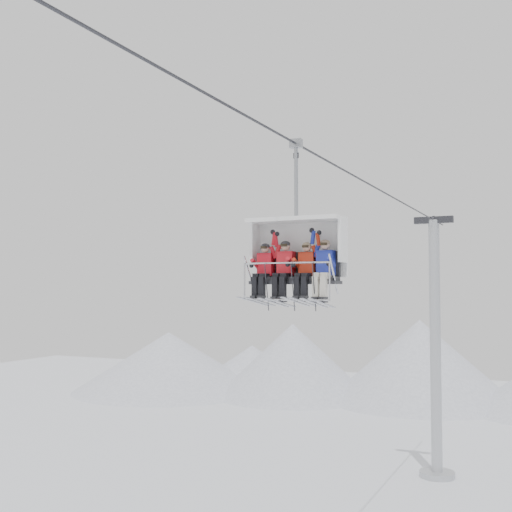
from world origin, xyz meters
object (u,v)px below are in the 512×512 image
at_px(lift_tower_right, 436,364).
at_px(skier_center_left, 284,268).
at_px(skier_far_left, 264,269).
at_px(chairlift_carrier, 298,250).
at_px(skier_center_right, 306,269).
at_px(skier_far_right, 324,268).

relative_size(lift_tower_right, skier_center_left, 7.99).
bearing_deg(lift_tower_right, skier_far_left, -92.28).
bearing_deg(chairlift_carrier, lift_tower_right, 90.00).
distance_m(skier_far_left, skier_center_right, 1.10).
distance_m(skier_far_left, skier_far_right, 1.57).
height_order(skier_center_left, skier_far_right, same).
bearing_deg(skier_far_right, chairlift_carrier, 158.69).
bearing_deg(lift_tower_right, skier_center_right, -89.10).
xyz_separation_m(skier_center_left, skier_center_right, (0.56, -0.01, -0.02)).
xyz_separation_m(chairlift_carrier, skier_center_right, (0.31, -0.31, -0.49)).
relative_size(chairlift_carrier, skier_center_right, 2.36).
xyz_separation_m(skier_far_left, skier_center_left, (0.54, 0.01, 0.02)).
xyz_separation_m(skier_far_left, skier_center_right, (1.10, -0.00, -0.00)).
bearing_deg(skier_far_right, skier_far_left, -179.79).
height_order(lift_tower_right, skier_far_right, lift_tower_right).
bearing_deg(skier_center_left, lift_tower_right, 89.29).
height_order(lift_tower_right, chairlift_carrier, lift_tower_right).
bearing_deg(chairlift_carrier, skier_far_right, -21.31).
bearing_deg(chairlift_carrier, skier_center_left, -128.96).
bearing_deg(skier_center_right, skier_far_left, 179.97).
distance_m(lift_tower_right, skier_center_right, 20.34).
distance_m(lift_tower_right, chairlift_carrier, 20.15).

